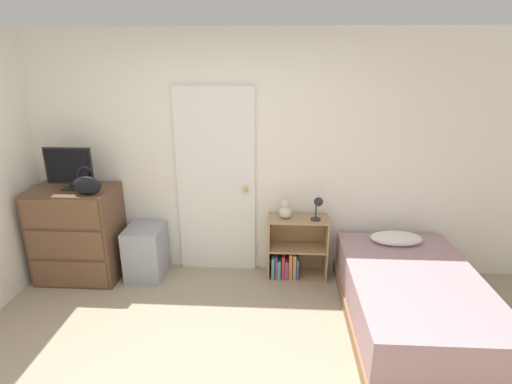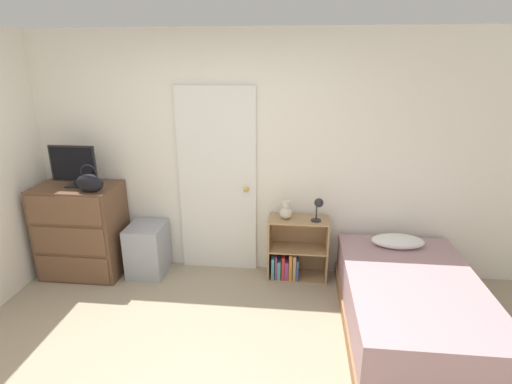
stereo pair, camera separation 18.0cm
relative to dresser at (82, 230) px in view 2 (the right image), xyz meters
name	(u,v)px [view 2 (the right image)]	position (x,y,z in m)	size (l,w,h in m)	color
wall_back	(226,157)	(1.54, 0.33, 0.77)	(10.00, 0.06, 2.55)	white
door_closed	(218,182)	(1.45, 0.27, 0.50)	(0.83, 0.09, 2.01)	white
dresser	(82,230)	(0.00, 0.00, 0.00)	(0.84, 0.56, 1.00)	brown
tv	(73,165)	(0.01, 0.00, 0.72)	(0.48, 0.16, 0.43)	black
handbag	(90,183)	(0.26, -0.18, 0.60)	(0.28, 0.12, 0.28)	black
storage_bin	(148,249)	(0.69, 0.06, -0.22)	(0.38, 0.44, 0.56)	#999EA8
bookshelf	(293,254)	(2.27, 0.13, -0.24)	(0.63, 0.29, 0.68)	tan
teddy_bear	(286,211)	(2.18, 0.13, 0.26)	(0.13, 0.13, 0.20)	beige
desk_lamp	(318,205)	(2.51, 0.09, 0.35)	(0.12, 0.11, 0.25)	#262628
bed	(411,303)	(3.31, -0.63, -0.26)	(1.15, 1.84, 0.59)	#996B47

